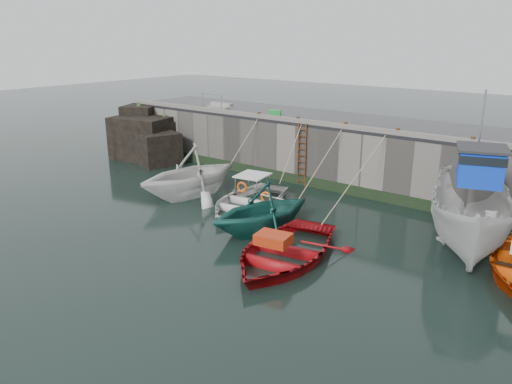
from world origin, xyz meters
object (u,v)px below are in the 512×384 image
Objects in this scene: bollard_a at (259,115)px; bollard_e at (473,140)px; bollard_b at (298,119)px; bollard_d at (398,131)px; boat_far_white at (472,215)px; fish_crate at (275,113)px; boat_near_blue at (247,207)px; ladder at (302,155)px; boat_near_blacktrim at (261,231)px; bollard_c at (346,125)px; boat_near_navy at (283,259)px; boat_near_white at (190,195)px.

bollard_e is at bearing 0.00° from bollard_a.
bollard_d is at bearing 0.00° from bollard_b.
boat_far_white is 12.75m from fish_crate.
bollard_b is (-9.59, 3.13, 2.09)m from boat_far_white.
boat_near_blue is 7.29m from fish_crate.
boat_near_blue is (-0.01, -4.42, -1.59)m from ladder.
bollard_a is at bearing 180.00° from bollard_b.
bollard_b reaches higher than boat_near_blacktrim.
boat_near_blue is at bearing -57.79° from bollard_a.
bollard_b is at bearing 143.98° from boat_far_white.
bollard_c is 1.00× the size of bollard_d.
boat_far_white is 3.92m from bollard_e.
boat_near_blacktrim is 9.01m from bollard_a.
boat_near_blacktrim is 0.78× the size of boat_near_navy.
bollard_a reaches higher than boat_near_white.
bollard_d is (4.81, 4.75, 3.30)m from boat_near_blue.
fish_crate is 2.25× the size of bollard_d.
boat_near_blacktrim is at bearing 134.21° from boat_near_navy.
bollard_b is at bearing 128.13° from boat_near_blacktrim.
bollard_c is (2.70, 0.00, 0.00)m from bollard_b.
boat_near_white is 18.89× the size of bollard_c.
bollard_d is at bearing 0.00° from bollard_a.
boat_near_navy is 8.86m from bollard_d.
boat_near_white is (-3.30, -4.71, -1.59)m from ladder.
bollard_a is (0.30, 5.05, 3.30)m from boat_near_white.
bollard_d is (4.80, 0.34, 1.71)m from ladder.
boat_near_blue is 18.81× the size of bollard_d.
boat_far_white is (12.38, 1.92, 1.21)m from boat_near_white.
ladder is 5.11m from bollard_d.
boat_near_navy is at bearing -60.85° from ladder.
bollard_c is (2.20, 0.34, 1.71)m from ladder.
ladder is at bearing -6.38° from bollard_a.
boat_far_white is 28.60× the size of bollard_a.
ladder is 4.69m from boat_near_blue.
boat_near_navy is 20.31× the size of bollard_a.
bollard_b is 2.70m from bollard_c.
boat_near_navy is at bearing -76.09° from fish_crate.
bollard_c is at bearing 56.16° from boat_near_blue.
boat_far_white is 12.72× the size of fish_crate.
boat_near_blacktrim is at bearing -48.72° from boat_near_blue.
bollard_b is at bearing 86.99° from boat_near_blue.
bollard_c reaches higher than ladder.
fish_crate is at bearing 173.98° from bollard_e.
boat_near_navy is 20.31× the size of bollard_c.
boat_near_blacktrim is 15.90× the size of bollard_a.
fish_crate is at bearing 94.21° from boat_near_white.
boat_far_white is at bearing 42.46° from boat_near_blacktrim.
boat_near_blue is 5.81m from bollard_b.
boat_near_navy is 12.22m from fish_crate.
boat_near_blacktrim is at bearing -131.41° from bollard_e.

